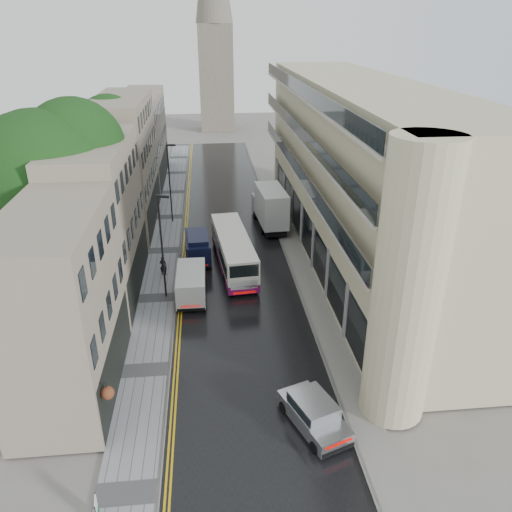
{
  "coord_description": "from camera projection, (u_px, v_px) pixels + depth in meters",
  "views": [
    {
      "loc": [
        -1.91,
        -12.69,
        18.18
      ],
      "look_at": [
        1.2,
        18.0,
        3.68
      ],
      "focal_mm": 35.0,
      "sensor_mm": 36.0,
      "label": 1
    }
  ],
  "objects": [
    {
      "name": "tree_near",
      "position": [
        49.0,
        208.0,
        33.24
      ],
      "size": [
        10.56,
        10.56,
        13.89
      ],
      "primitive_type": null,
      "color": "black",
      "rests_on": "ground"
    },
    {
      "name": "left_sidewalk",
      "position": [
        165.0,
        251.0,
        43.53
      ],
      "size": [
        2.7,
        85.0,
        0.12
      ],
      "primitive_type": "cube",
      "color": "gray",
      "rests_on": "ground"
    },
    {
      "name": "church_spire",
      "position": [
        214.0,
        10.0,
        84.7
      ],
      "size": [
        6.4,
        6.4,
        40.0
      ],
      "primitive_type": null,
      "color": "#6F6658",
      "rests_on": "ground"
    },
    {
      "name": "tree_far",
      "position": [
        93.0,
        167.0,
        45.28
      ],
      "size": [
        9.24,
        9.24,
        12.46
      ],
      "primitive_type": null,
      "color": "black",
      "rests_on": "ground"
    },
    {
      "name": "lamp_post_near",
      "position": [
        162.0,
        248.0,
        34.6
      ],
      "size": [
        0.88,
        0.48,
        7.67
      ],
      "primitive_type": null,
      "rotation": [
        0.0,
        0.0,
        -0.35
      ],
      "color": "black",
      "rests_on": "left_sidewalk"
    },
    {
      "name": "old_shop_row",
      "position": [
        119.0,
        178.0,
        42.93
      ],
      "size": [
        4.5,
        56.0,
        12.0
      ],
      "primitive_type": null,
      "color": "gray",
      "rests_on": "ground"
    },
    {
      "name": "road",
      "position": [
        232.0,
        249.0,
        44.09
      ],
      "size": [
        9.0,
        85.0,
        0.02
      ],
      "primitive_type": "cube",
      "color": "black",
      "rests_on": "ground"
    },
    {
      "name": "navy_van",
      "position": [
        188.0,
        255.0,
        40.03
      ],
      "size": [
        2.22,
        4.86,
        2.42
      ],
      "primitive_type": null,
      "rotation": [
        0.0,
        0.0,
        0.07
      ],
      "color": "black",
      "rests_on": "road"
    },
    {
      "name": "lamp_post_far",
      "position": [
        170.0,
        184.0,
        48.21
      ],
      "size": [
        0.87,
        0.25,
        7.67
      ],
      "primitive_type": null,
      "rotation": [
        0.0,
        0.0,
        -0.07
      ],
      "color": "black",
      "rests_on": "left_sidewalk"
    },
    {
      "name": "cream_bus",
      "position": [
        225.0,
        268.0,
        37.48
      ],
      "size": [
        3.28,
        10.48,
        2.81
      ],
      "primitive_type": null,
      "rotation": [
        0.0,
        0.0,
        0.09
      ],
      "color": "white",
      "rests_on": "road"
    },
    {
      "name": "silver_hatchback",
      "position": [
        316.0,
        440.0,
        22.86
      ],
      "size": [
        3.22,
        4.63,
        1.59
      ],
      "primitive_type": null,
      "rotation": [
        0.0,
        0.0,
        0.35
      ],
      "color": "#A9A9AE",
      "rests_on": "road"
    },
    {
      "name": "white_lorry",
      "position": [
        262.0,
        214.0,
        46.23
      ],
      "size": [
        2.85,
        7.85,
        4.05
      ],
      "primitive_type": null,
      "rotation": [
        0.0,
        0.0,
        0.07
      ],
      "color": "silver",
      "rests_on": "road"
    },
    {
      "name": "modern_block",
      "position": [
        357.0,
        173.0,
        40.7
      ],
      "size": [
        8.0,
        40.0,
        14.0
      ],
      "primitive_type": null,
      "color": "#B9B08A",
      "rests_on": "ground"
    },
    {
      "name": "white_van",
      "position": [
        177.0,
        296.0,
        34.33
      ],
      "size": [
        2.05,
        4.71,
        2.12
      ],
      "primitive_type": null,
      "rotation": [
        0.0,
        0.0,
        -0.01
      ],
      "color": "silver",
      "rests_on": "road"
    },
    {
      "name": "right_sidewalk",
      "position": [
        292.0,
        246.0,
        44.56
      ],
      "size": [
        1.8,
        85.0,
        0.12
      ],
      "primitive_type": "cube",
      "color": "slate",
      "rests_on": "ground"
    },
    {
      "name": "pedestrian",
      "position": [
        163.0,
        266.0,
        38.96
      ],
      "size": [
        0.64,
        0.49,
        1.58
      ],
      "primitive_type": "imported",
      "rotation": [
        0.0,
        0.0,
        2.92
      ],
      "color": "black",
      "rests_on": "left_sidewalk"
    },
    {
      "name": "estate_sign",
      "position": [
        97.0,
        510.0,
        19.71
      ],
      "size": [
        0.19,
        0.67,
        1.11
      ],
      "primitive_type": null,
      "rotation": [
        0.0,
        0.0,
        0.16
      ],
      "color": "white",
      "rests_on": "left_sidewalk"
    }
  ]
}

